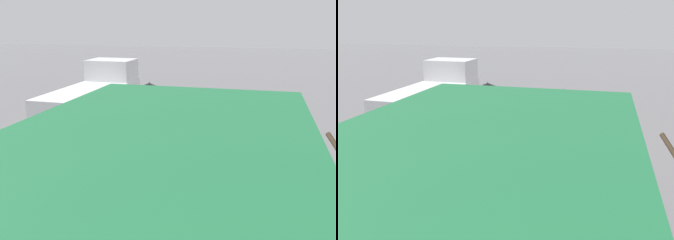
% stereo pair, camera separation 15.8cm
% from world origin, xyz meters
% --- Properties ---
extents(ground_plane, '(90.00, 90.00, 0.00)m').
position_xyz_m(ground_plane, '(0.00, 0.00, 0.00)').
color(ground_plane, slate).
extents(slush_patch_near_cluster, '(2.98, 2.98, 0.01)m').
position_xyz_m(slush_patch_near_cluster, '(4.33, 1.61, 0.00)').
color(slush_patch_near_cluster, silver).
rests_on(slush_patch_near_cluster, ground).
extents(slush_patch_under_van, '(2.26, 2.26, 0.01)m').
position_xyz_m(slush_patch_under_van, '(4.44, -2.97, 0.00)').
color(slush_patch_under_van, '#ADAFB5').
rests_on(slush_patch_under_van, ground).
extents(cargo_van_parked_right, '(2.31, 5.39, 2.60)m').
position_xyz_m(cargo_van_parked_right, '(3.75, -0.15, 1.18)').
color(cargo_van_parked_right, white).
rests_on(cargo_van_parked_right, ground).
extents(shopping_cart_vendor, '(0.72, 0.92, 1.04)m').
position_xyz_m(shopping_cart_vendor, '(0.22, 0.72, 0.57)').
color(shopping_cart_vendor, '#1951B2').
rests_on(shopping_cart_vendor, ground).
extents(hand_dolly_boxes, '(0.66, 0.80, 1.32)m').
position_xyz_m(hand_dolly_boxes, '(1.22, 0.63, 0.70)').
color(hand_dolly_boxes, '#515156').
rests_on(hand_dolly_boxes, ground).
extents(pedestrian_pink_side, '(1.04, 1.04, 2.15)m').
position_xyz_m(pedestrian_pink_side, '(0.59, 1.74, 1.58)').
color(pedestrian_pink_side, black).
rests_on(pedestrian_pink_side, ground).
extents(pedestrian_black_side, '(1.04, 1.04, 2.15)m').
position_xyz_m(pedestrian_black_side, '(-1.29, 1.29, 1.58)').
color(pedestrian_black_side, black).
rests_on(pedestrian_black_side, ground).
extents(pedestrian_white_side, '(1.04, 1.04, 2.15)m').
position_xyz_m(pedestrian_white_side, '(1.43, 0.58, 1.57)').
color(pedestrian_white_side, black).
rests_on(pedestrian_white_side, ground).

